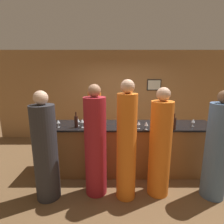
% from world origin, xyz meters
% --- Properties ---
extents(ground_plane, '(14.00, 14.00, 0.00)m').
position_xyz_m(ground_plane, '(0.00, 0.00, 0.00)').
color(ground_plane, brown).
extents(back_wall, '(8.00, 0.08, 2.80)m').
position_xyz_m(back_wall, '(0.00, 2.06, 1.40)').
color(back_wall, '#A37547').
rests_on(back_wall, ground_plane).
extents(bar_counter, '(3.65, 0.77, 1.05)m').
position_xyz_m(bar_counter, '(0.00, 0.00, 0.53)').
color(bar_counter, brown).
rests_on(bar_counter, ground_plane).
extents(bartender, '(0.33, 0.33, 1.84)m').
position_xyz_m(bartender, '(-0.75, 0.80, 0.86)').
color(bartender, orange).
rests_on(bartender, ground_plane).
extents(guest_0, '(0.37, 0.37, 1.94)m').
position_xyz_m(guest_0, '(-0.60, -0.72, 0.90)').
color(guest_0, maroon).
rests_on(guest_0, ground_plane).
extents(guest_1, '(0.40, 0.40, 1.85)m').
position_xyz_m(guest_1, '(-1.41, -0.84, 0.85)').
color(guest_1, '#2D2D33').
rests_on(guest_1, ground_plane).
extents(guest_2, '(0.37, 0.37, 1.89)m').
position_xyz_m(guest_2, '(0.51, -0.74, 0.88)').
color(guest_2, orange).
rests_on(guest_2, ground_plane).
extents(guest_3, '(0.38, 0.38, 1.85)m').
position_xyz_m(guest_3, '(1.44, -0.82, 0.86)').
color(guest_3, '#4C6B93').
rests_on(guest_3, ground_plane).
extents(guest_4, '(0.33, 0.33, 2.02)m').
position_xyz_m(guest_4, '(-0.07, -0.84, 0.95)').
color(guest_4, orange).
rests_on(guest_4, ground_plane).
extents(wine_bottle_0, '(0.08, 0.08, 0.32)m').
position_xyz_m(wine_bottle_0, '(0.86, -0.33, 1.18)').
color(wine_bottle_0, black).
rests_on(wine_bottle_0, bar_counter).
extents(wine_bottle_1, '(0.07, 0.07, 0.30)m').
position_xyz_m(wine_bottle_1, '(-0.00, 0.03, 1.18)').
color(wine_bottle_1, black).
rests_on(wine_bottle_1, bar_counter).
extents(wine_bottle_2, '(0.07, 0.07, 0.31)m').
position_xyz_m(wine_bottle_2, '(-1.02, -0.19, 1.18)').
color(wine_bottle_2, black).
rests_on(wine_bottle_2, bar_counter).
extents(wine_glass_0, '(0.07, 0.07, 0.15)m').
position_xyz_m(wine_glass_0, '(0.20, -0.28, 1.17)').
color(wine_glass_0, silver).
rests_on(wine_glass_0, bar_counter).
extents(wine_glass_1, '(0.08, 0.08, 0.18)m').
position_xyz_m(wine_glass_1, '(-0.90, -0.20, 1.19)').
color(wine_glass_1, silver).
rests_on(wine_glass_1, bar_counter).
extents(wine_glass_2, '(0.07, 0.07, 0.16)m').
position_xyz_m(wine_glass_2, '(-1.01, -0.08, 1.17)').
color(wine_glass_2, silver).
rests_on(wine_glass_2, bar_counter).
extents(wine_glass_3, '(0.07, 0.07, 0.15)m').
position_xyz_m(wine_glass_3, '(1.33, -0.12, 1.17)').
color(wine_glass_3, silver).
rests_on(wine_glass_3, bar_counter).
extents(wine_glass_4, '(0.06, 0.06, 0.18)m').
position_xyz_m(wine_glass_4, '(-1.51, -0.11, 1.19)').
color(wine_glass_4, silver).
rests_on(wine_glass_4, bar_counter).
extents(wine_glass_5, '(0.07, 0.07, 0.15)m').
position_xyz_m(wine_glass_5, '(-1.38, -0.18, 1.17)').
color(wine_glass_5, silver).
rests_on(wine_glass_5, bar_counter).
extents(wine_glass_6, '(0.07, 0.07, 0.16)m').
position_xyz_m(wine_glass_6, '(0.34, -0.33, 1.17)').
color(wine_glass_6, silver).
rests_on(wine_glass_6, bar_counter).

